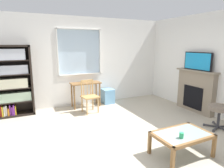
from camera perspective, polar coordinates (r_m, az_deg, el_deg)
ground at (r=4.26m, az=3.35°, el=-14.65°), size 6.28×6.02×0.02m
wall_back_with_window at (r=6.16m, az=-7.81°, el=6.22°), size 5.28×0.15×2.68m
wall_right at (r=5.68m, az=28.16°, el=4.86°), size 0.12×5.22×2.68m
bookshelf at (r=5.67m, az=-26.94°, el=1.13°), size 0.90×0.38×1.85m
desk_under_window at (r=5.90m, az=-7.72°, el=-0.93°), size 0.89×0.40×0.75m
wooden_chair at (r=5.44m, az=-6.67°, el=-3.49°), size 0.46×0.45×0.90m
plastic_drawer_unit at (r=6.30m, az=-1.31°, el=-3.53°), size 0.35×0.40×0.46m
fireplace at (r=5.94m, az=23.25°, el=-1.85°), size 0.26×1.26×1.17m
tv at (r=5.80m, az=23.79°, el=6.13°), size 0.06×0.87×0.49m
office_chair at (r=4.94m, az=30.06°, el=-5.46°), size 0.58×0.57×1.00m
coffee_table at (r=3.59m, az=19.76°, el=-14.25°), size 0.95×0.61×0.40m
sippy_cup at (r=3.39m, az=19.67°, el=-13.95°), size 0.07×0.07×0.09m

